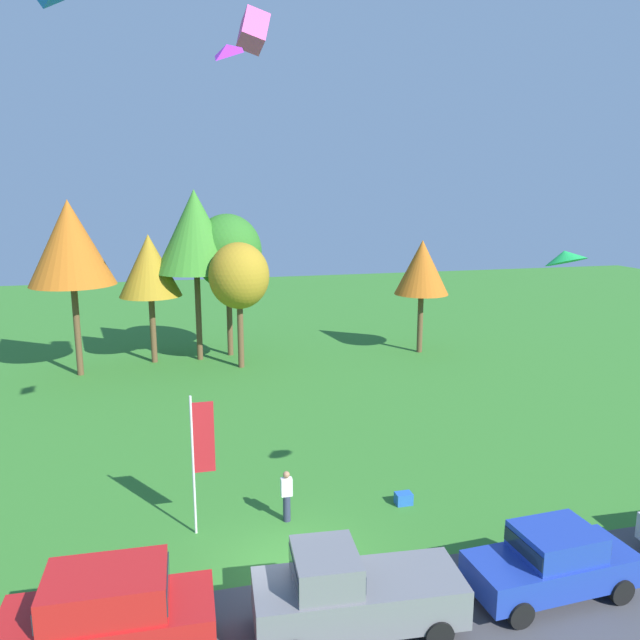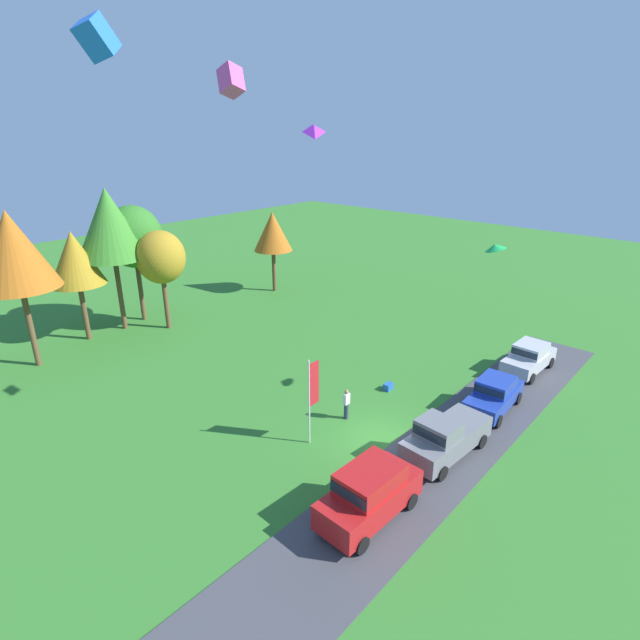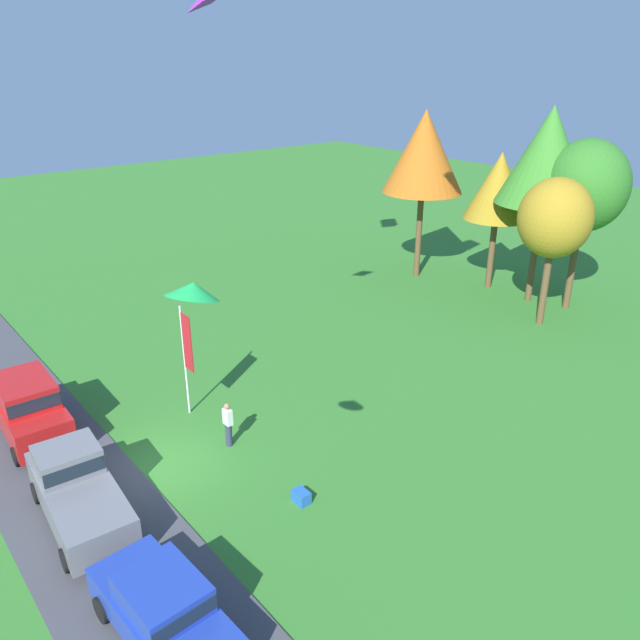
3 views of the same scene
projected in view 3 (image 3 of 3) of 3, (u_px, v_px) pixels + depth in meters
The scene contains 14 objects.
ground_plane at pixel (158, 467), 21.12m from camera, with size 120.00×120.00×0.00m, color #337528.
pavement_strip at pixel (76, 501), 19.48m from camera, with size 36.00×4.40×0.06m, color #424247.
car_suv_mid_row at pixel (28, 406), 22.31m from camera, with size 4.66×2.17×2.28m.
car_pickup_far_end at pixel (77, 489), 18.35m from camera, with size 5.13×2.34×2.14m.
car_sedan_by_flagpole at pixel (163, 608), 14.49m from camera, with size 4.49×2.15×1.84m.
person_on_lawn at pixel (228, 424), 21.96m from camera, with size 0.36×0.24×1.71m.
tree_left_of_center at pixel (424, 152), 36.30m from camera, with size 4.73×4.73×9.98m.
tree_far_right at pixel (499, 187), 35.03m from camera, with size 3.74×3.74×7.90m.
tree_right_of_center at pixel (548, 156), 32.23m from camera, with size 4.99×4.99×10.54m.
tree_lone_near at pixel (586, 186), 31.71m from camera, with size 4.29×4.29×9.05m.
tree_center_back at pixel (555, 219), 30.17m from camera, with size 3.56×3.56×7.51m.
flag_banner at pixel (187, 349), 23.05m from camera, with size 0.71×0.08×4.47m.
cooler_box at pixel (301, 497), 19.40m from camera, with size 0.56×0.40×0.40m, color blue.
kite_delta_low_drifter at pixel (193, 290), 11.76m from camera, with size 1.05×1.05×0.30m, color green.
Camera 3 is at (16.95, -6.81, 12.93)m, focal length 35.00 mm.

